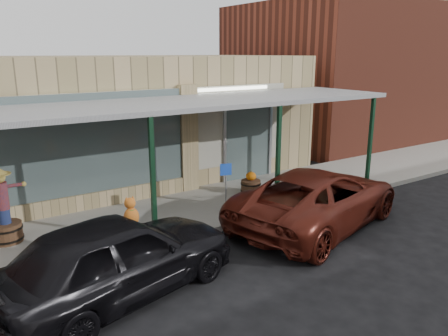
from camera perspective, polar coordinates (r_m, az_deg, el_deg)
ground at (r=9.57m, az=6.77°, el=-12.07°), size 120.00×120.00×0.00m
sidewalk at (r=12.27m, az=-4.06°, el=-5.40°), size 40.00×3.20×0.15m
storefront at (r=15.82m, az=-12.33°, el=6.45°), size 12.00×6.25×4.20m
awning at (r=11.55m, az=-4.23°, el=8.33°), size 12.00×3.00×3.04m
block_buildings_near at (r=17.42m, az=-7.60°, el=12.94°), size 61.00×8.00×8.00m
barrel_scarecrow at (r=11.01m, az=-26.72°, el=-5.78°), size 1.04×0.83×1.74m
barrel_pumpkin at (r=13.36m, az=3.52°, el=-2.21°), size 0.65×0.65×0.70m
handicap_sign at (r=11.12m, az=0.24°, el=-2.02°), size 0.29×0.10×1.45m
parked_sedan at (r=8.18m, az=-13.79°, el=-11.20°), size 4.91×2.92×1.57m
car_maroon at (r=11.37m, az=12.18°, el=-3.81°), size 5.80×3.80×1.48m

